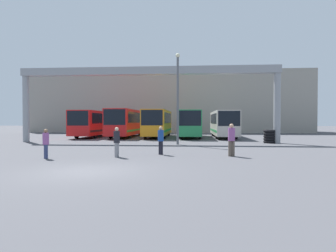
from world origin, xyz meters
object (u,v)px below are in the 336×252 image
object	(u,v)px
bus_slot_4	(223,122)
pedestrian_near_right	(46,143)
pedestrian_mid_right	(161,140)
bus_slot_3	(190,122)
lamp_post	(178,95)
pedestrian_mid_left	(232,139)
bus_slot_1	(127,121)
bus_slot_2	(158,122)
pedestrian_far_center	(117,141)
tire_stack	(269,136)
bus_slot_0	(95,122)

from	to	relation	value
bus_slot_4	pedestrian_near_right	xyz separation A→B (m)	(-11.53, -20.96, -0.96)
pedestrian_mid_right	pedestrian_near_right	size ratio (longest dim) A/B	1.07
bus_slot_3	lamp_post	bearing A→B (deg)	-95.48
bus_slot_3	pedestrian_mid_left	size ratio (longest dim) A/B	5.51
bus_slot_3	pedestrian_mid_right	xyz separation A→B (m)	(-1.64, -18.04, -0.93)
bus_slot_1	bus_slot_2	world-z (taller)	bus_slot_1
bus_slot_2	bus_slot_3	xyz separation A→B (m)	(3.95, -0.47, -0.04)
pedestrian_far_center	tire_stack	xyz separation A→B (m)	(11.10, 11.24, -0.28)
bus_slot_3	bus_slot_4	xyz separation A→B (m)	(3.95, 0.57, -0.03)
tire_stack	lamp_post	xyz separation A→B (m)	(-8.15, -2.26, 3.61)
bus_slot_0	bus_slot_1	size ratio (longest dim) A/B	0.97
bus_slot_2	pedestrian_mid_left	distance (m)	20.09
bus_slot_0	lamp_post	xyz separation A→B (m)	(10.85, -11.03, 2.38)
bus_slot_2	pedestrian_far_center	distance (m)	19.94
lamp_post	pedestrian_mid_right	bearing A→B (deg)	-94.83
pedestrian_mid_right	tire_stack	size ratio (longest dim) A/B	1.41
bus_slot_1	pedestrian_near_right	size ratio (longest dim) A/B	7.40
bus_slot_4	pedestrian_mid_right	xyz separation A→B (m)	(-5.60, -18.61, -0.90)
pedestrian_mid_left	pedestrian_far_center	bearing A→B (deg)	171.26
bus_slot_2	pedestrian_far_center	bearing A→B (deg)	-90.02
bus_slot_1	pedestrian_mid_right	size ratio (longest dim) A/B	6.93
bus_slot_4	pedestrian_mid_right	bearing A→B (deg)	-106.73
lamp_post	bus_slot_0	bearing A→B (deg)	134.53
pedestrian_near_right	tire_stack	xyz separation A→B (m)	(14.72, 12.18, -0.24)
pedestrian_far_center	lamp_post	xyz separation A→B (m)	(2.95, 8.97, 3.32)
bus_slot_2	lamp_post	distance (m)	11.57
bus_slot_2	bus_slot_1	bearing A→B (deg)	176.05
bus_slot_2	bus_slot_4	distance (m)	7.90
tire_stack	lamp_post	world-z (taller)	lamp_post
bus_slot_3	tire_stack	bearing A→B (deg)	-48.97
bus_slot_0	lamp_post	world-z (taller)	lamp_post
bus_slot_1	bus_slot_4	xyz separation A→B (m)	(11.85, -0.18, -0.12)
pedestrian_mid_left	pedestrian_near_right	world-z (taller)	pedestrian_mid_left
bus_slot_4	pedestrian_mid_right	size ratio (longest dim) A/B	6.72
pedestrian_far_center	pedestrian_near_right	distance (m)	3.74
pedestrian_far_center	pedestrian_mid_right	bearing A→B (deg)	-49.60
bus_slot_3	pedestrian_mid_left	xyz separation A→B (m)	(2.46, -18.55, -0.84)
lamp_post	pedestrian_far_center	bearing A→B (deg)	-108.22
bus_slot_4	pedestrian_mid_left	size ratio (longest dim) A/B	6.12
bus_slot_0	tire_stack	size ratio (longest dim) A/B	9.42
pedestrian_mid_right	lamp_post	size ratio (longest dim) A/B	0.22
bus_slot_1	bus_slot_0	bearing A→B (deg)	-177.29
bus_slot_4	pedestrian_mid_left	distance (m)	19.19
pedestrian_near_right	pedestrian_mid_left	bearing A→B (deg)	-119.82
bus_slot_1	bus_slot_3	xyz separation A→B (m)	(7.90, -0.74, -0.09)
bus_slot_0	tire_stack	bearing A→B (deg)	-24.77
bus_slot_0	bus_slot_2	size ratio (longest dim) A/B	1.02
pedestrian_far_center	tire_stack	world-z (taller)	pedestrian_far_center
pedestrian_mid_right	lamp_post	distance (m)	8.29
bus_slot_0	bus_slot_2	xyz separation A→B (m)	(7.90, -0.09, 0.04)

